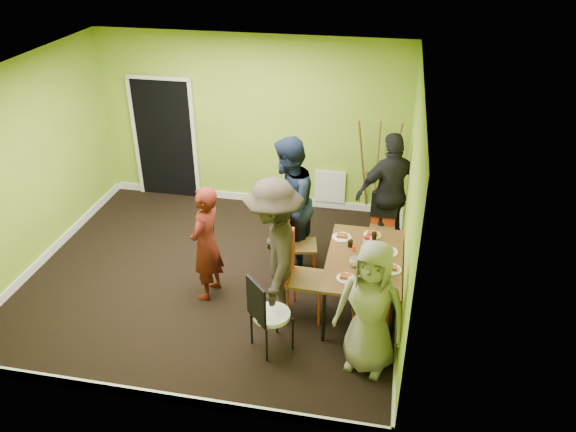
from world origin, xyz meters
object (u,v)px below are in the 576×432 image
(person_left_far, at_px, (288,204))
(person_standing, at_px, (206,244))
(chair_left_far, at_px, (297,240))
(thermos, at_px, (366,246))
(person_left_near, at_px, (274,252))
(orange_bottle, at_px, (354,249))
(chair_back_end, at_px, (384,212))
(person_front_end, at_px, (371,308))
(dining_table, at_px, (364,262))
(easel, at_px, (377,172))
(person_back_end, at_px, (391,193))
(blue_bottle, at_px, (384,268))
(chair_left_near, at_px, (299,271))
(chair_bentwood, at_px, (266,311))
(chair_front_end, at_px, (371,315))

(person_left_far, bearing_deg, person_standing, -40.49)
(chair_left_far, distance_m, person_left_far, 0.49)
(thermos, height_order, person_left_far, person_left_far)
(person_standing, relative_size, person_left_near, 0.84)
(orange_bottle, xyz_separation_m, person_standing, (-1.82, -0.21, -0.02))
(chair_back_end, relative_size, person_front_end, 0.58)
(dining_table, height_order, easel, easel)
(dining_table, height_order, person_back_end, person_back_end)
(chair_left_far, bearing_deg, blue_bottle, 41.25)
(chair_left_near, relative_size, thermos, 4.86)
(chair_left_near, distance_m, orange_bottle, 0.73)
(blue_bottle, bearing_deg, person_left_near, -179.11)
(blue_bottle, bearing_deg, orange_bottle, 132.11)
(dining_table, relative_size, person_standing, 0.97)
(thermos, distance_m, person_left_near, 1.13)
(chair_left_far, height_order, thermos, thermos)
(chair_bentwood, xyz_separation_m, orange_bottle, (0.85, 1.08, 0.25))
(dining_table, bearing_deg, chair_left_far, 146.58)
(chair_back_end, bearing_deg, blue_bottle, 94.60)
(chair_left_near, distance_m, blue_bottle, 1.02)
(dining_table, height_order, person_left_near, person_left_near)
(person_left_far, bearing_deg, chair_left_far, 40.40)
(blue_bottle, height_order, person_front_end, person_front_end)
(chair_left_near, relative_size, easel, 0.65)
(chair_left_near, xyz_separation_m, person_left_far, (-0.35, 1.05, 0.32))
(chair_front_end, relative_size, person_back_end, 0.48)
(chair_left_far, bearing_deg, easel, 140.28)
(chair_bentwood, relative_size, thermos, 4.33)
(easel, relative_size, person_left_far, 0.90)
(chair_front_end, bearing_deg, chair_left_far, 112.51)
(chair_left_near, bearing_deg, person_front_end, 51.57)
(chair_back_end, distance_m, person_left_near, 2.12)
(chair_left_near, relative_size, chair_front_end, 1.27)
(chair_bentwood, relative_size, person_back_end, 0.55)
(chair_front_end, height_order, person_left_near, person_left_near)
(orange_bottle, bearing_deg, person_standing, -173.43)
(dining_table, relative_size, chair_left_near, 1.37)
(chair_left_near, height_order, chair_back_end, chair_left_near)
(easel, distance_m, orange_bottle, 2.22)
(chair_front_end, relative_size, thermos, 3.81)
(thermos, bearing_deg, easel, 90.02)
(person_left_far, distance_m, person_front_end, 2.19)
(chair_left_near, distance_m, thermos, 0.86)
(chair_left_near, bearing_deg, chair_back_end, 152.03)
(chair_front_end, height_order, orange_bottle, chair_front_end)
(orange_bottle, bearing_deg, dining_table, -41.93)
(chair_left_far, bearing_deg, orange_bottle, 47.43)
(chair_front_end, height_order, blue_bottle, blue_bottle)
(person_left_near, bearing_deg, person_back_end, 131.61)
(chair_left_far, xyz_separation_m, chair_left_near, (0.19, -0.85, 0.09))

